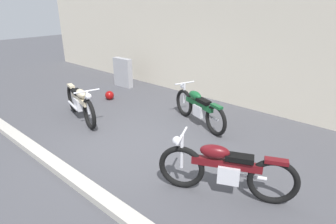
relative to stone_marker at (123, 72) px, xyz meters
name	(u,v)px	position (x,y,z in m)	size (l,w,h in m)	color
ground_plane	(136,142)	(3.47, -2.58, -0.50)	(40.00, 40.00, 0.00)	#47474C
building_wall	(228,44)	(3.47, 1.03, 1.19)	(18.00, 0.30, 3.37)	beige
curb_strip	(66,172)	(3.47, -4.23, -0.44)	(18.00, 0.24, 0.12)	#B7B2A8
stone_marker	(123,72)	(0.00, 0.00, 0.00)	(0.76, 0.20, 0.99)	#9E9EA3
helmet	(109,95)	(0.79, -1.22, -0.36)	(0.27, 0.27, 0.27)	maroon
motorcycle_maroon	(225,169)	(5.79, -2.86, -0.04)	(1.97, 1.06, 0.95)	black
motorcycle_green	(198,107)	(3.91, -0.93, -0.06)	(1.94, 0.86, 0.91)	black
motorcycle_cream	(80,103)	(1.51, -2.66, -0.04)	(2.07, 0.79, 0.95)	black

